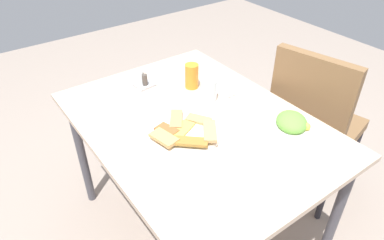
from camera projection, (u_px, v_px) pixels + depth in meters
name	position (u px, v px, depth m)	size (l,w,h in m)	color
ground_plane	(195.00, 227.00, 1.92)	(6.00, 6.00, 0.00)	gray
dining_table	(196.00, 135.00, 1.54)	(1.18, 0.87, 0.72)	beige
dining_chair	(313.00, 119.00, 1.83)	(0.50, 0.51, 0.93)	brown
pide_platter	(185.00, 131.00, 1.42)	(0.31, 0.30, 0.04)	white
salad_plate_greens	(292.00, 123.00, 1.45)	(0.20, 0.20, 0.07)	white
soda_can	(192.00, 76.00, 1.70)	(0.07, 0.07, 0.12)	orange
drinking_glass	(208.00, 90.00, 1.61)	(0.08, 0.08, 0.11)	silver
paper_napkin	(226.00, 87.00, 1.73)	(0.15, 0.15, 0.00)	white
fork	(223.00, 87.00, 1.72)	(0.19, 0.02, 0.01)	silver
spoon	(229.00, 85.00, 1.74)	(0.18, 0.01, 0.01)	silver
condiment_caddy	(143.00, 82.00, 1.73)	(0.10, 0.10, 0.07)	#B2B2B7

